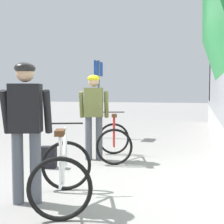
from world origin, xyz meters
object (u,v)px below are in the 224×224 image
object	(u,v)px
bicycle_far_white	(63,172)
platform_sign_post	(99,86)
cyclist_far_in_dark	(26,120)
bicycle_near_red	(114,140)
cyclist_near_in_olive	(94,109)
backpack_on_platform	(49,157)

from	to	relation	value
bicycle_far_white	platform_sign_post	distance (m)	5.62
cyclist_far_in_dark	platform_sign_post	bearing A→B (deg)	100.29
bicycle_far_white	platform_sign_post	world-z (taller)	platform_sign_post
bicycle_near_red	cyclist_far_in_dark	bearing A→B (deg)	-97.18
bicycle_near_red	bicycle_far_white	size ratio (longest dim) A/B	0.98
cyclist_near_in_olive	bicycle_far_white	xyz separation A→B (m)	(0.50, -2.40, -0.65)
cyclist_near_in_olive	backpack_on_platform	world-z (taller)	cyclist_near_in_olive
backpack_on_platform	platform_sign_post	distance (m)	4.04
cyclist_far_in_dark	bicycle_far_white	distance (m)	0.80
bicycle_near_red	backpack_on_platform	bearing A→B (deg)	-132.97
platform_sign_post	backpack_on_platform	bearing A→B (deg)	-84.56
cyclist_far_in_dark	bicycle_near_red	distance (m)	2.78
cyclist_near_in_olive	cyclist_far_in_dark	distance (m)	2.52
cyclist_near_in_olive	bicycle_far_white	bearing A→B (deg)	-78.26
bicycle_near_red	backpack_on_platform	distance (m)	1.42
cyclist_far_in_dark	platform_sign_post	world-z (taller)	platform_sign_post
cyclist_near_in_olive	bicycle_near_red	distance (m)	0.78
cyclist_near_in_olive	bicycle_near_red	xyz separation A→B (m)	(0.39, 0.16, -0.65)
cyclist_near_in_olive	bicycle_near_red	size ratio (longest dim) A/B	1.43
cyclist_far_in_dark	bicycle_near_red	size ratio (longest dim) A/B	1.43
cyclist_near_in_olive	backpack_on_platform	distance (m)	1.35
backpack_on_platform	platform_sign_post	size ratio (longest dim) A/B	0.17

